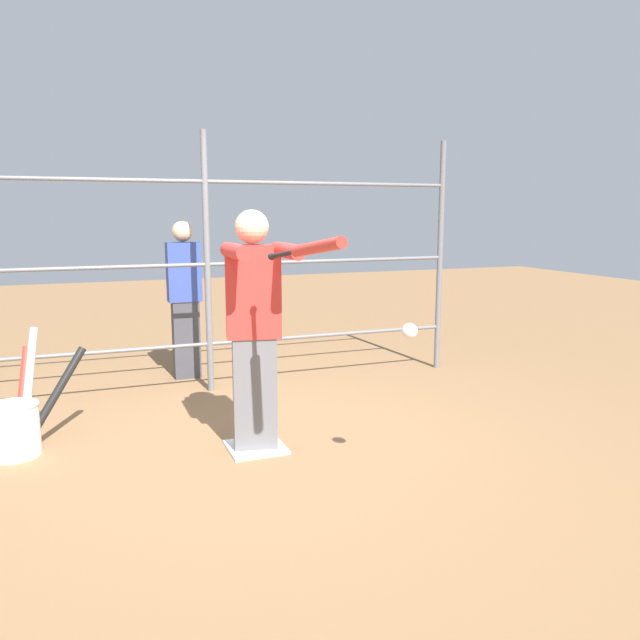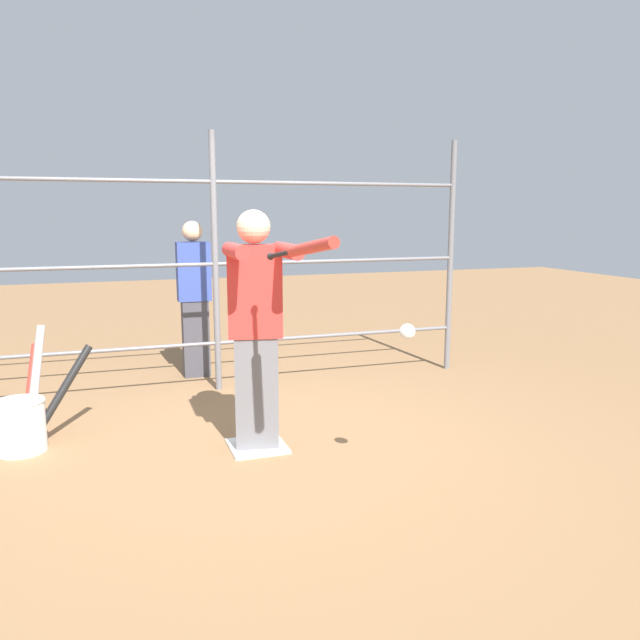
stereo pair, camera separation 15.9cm
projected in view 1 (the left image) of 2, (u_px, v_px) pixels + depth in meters
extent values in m
plane|color=olive|center=(256.00, 448.00, 4.52)|extent=(24.00, 24.00, 0.00)
cube|color=white|center=(256.00, 447.00, 4.51)|extent=(0.40, 0.40, 0.02)
cylinder|color=slate|center=(440.00, 257.00, 6.68)|extent=(0.06, 0.06, 2.42)
cylinder|color=slate|center=(207.00, 264.00, 5.78)|extent=(0.06, 0.06, 2.42)
cylinder|color=slate|center=(210.00, 344.00, 5.91)|extent=(5.01, 0.04, 0.04)
cylinder|color=slate|center=(207.00, 264.00, 5.78)|extent=(5.01, 0.04, 0.04)
cylinder|color=slate|center=(205.00, 181.00, 5.65)|extent=(5.01, 0.04, 0.04)
cube|color=slate|center=(255.00, 394.00, 4.45)|extent=(0.34, 0.25, 0.82)
cube|color=red|center=(253.00, 291.00, 4.32)|extent=(0.41, 0.28, 0.64)
sphere|color=beige|center=(252.00, 227.00, 4.24)|extent=(0.23, 0.23, 0.23)
cylinder|color=red|center=(287.00, 251.00, 4.09)|extent=(0.10, 0.46, 0.10)
cylinder|color=red|center=(235.00, 251.00, 4.03)|extent=(0.10, 0.46, 0.10)
sphere|color=black|center=(272.00, 256.00, 3.86)|extent=(0.05, 0.05, 0.05)
cylinder|color=black|center=(283.00, 254.00, 3.70)|extent=(0.07, 0.36, 0.08)
cylinder|color=red|center=(317.00, 247.00, 3.30)|extent=(0.12, 0.54, 0.14)
sphere|color=white|center=(410.00, 331.00, 3.72)|extent=(0.10, 0.10, 0.10)
cylinder|color=white|center=(14.00, 431.00, 4.35)|extent=(0.35, 0.35, 0.37)
torus|color=white|center=(11.00, 405.00, 4.32)|extent=(0.36, 0.36, 0.01)
cylinder|color=#B2B2B7|center=(28.00, 387.00, 4.46)|extent=(0.21, 0.24, 0.85)
cylinder|color=black|center=(55.00, 396.00, 4.57)|extent=(0.50, 0.34, 0.67)
cylinder|color=red|center=(22.00, 395.00, 4.65)|extent=(0.14, 0.58, 0.65)
cube|color=#3F3F47|center=(186.00, 340.00, 6.40)|extent=(0.27, 0.16, 0.80)
cube|color=#334799|center=(184.00, 272.00, 6.28)|extent=(0.33, 0.18, 0.60)
sphere|color=beige|center=(182.00, 231.00, 6.21)|extent=(0.21, 0.21, 0.21)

